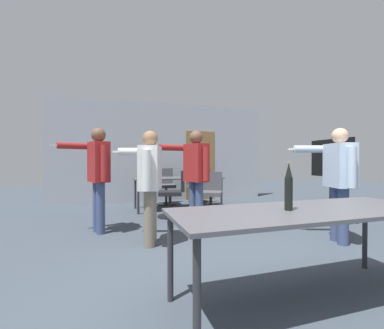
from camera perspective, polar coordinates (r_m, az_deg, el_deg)
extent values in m
plane|color=#3D4751|center=(2.40, 26.71, -28.05)|extent=(24.00, 24.00, 0.00)
cube|color=#A3A8B2|center=(7.47, -6.26, 2.67)|extent=(6.17, 0.10, 2.81)
cube|color=olive|center=(7.71, 1.87, -0.19)|extent=(0.90, 0.02, 2.05)
cube|color=#4C4C51|center=(2.34, 24.17, -9.37)|extent=(2.26, 0.80, 0.03)
cylinder|color=#2D2D33|center=(1.65, 1.09, -27.72)|extent=(0.05, 0.05, 0.73)
cylinder|color=#2D2D33|center=(2.25, -4.83, -19.76)|extent=(0.05, 0.05, 0.73)
cylinder|color=#2D2D33|center=(3.42, 34.02, -12.72)|extent=(0.05, 0.05, 0.73)
cube|color=#4C4C51|center=(6.21, -3.09, -3.02)|extent=(2.09, 0.81, 0.03)
cylinder|color=#2D2D33|center=(5.73, -11.87, -7.16)|extent=(0.05, 0.05, 0.73)
cylinder|color=#2D2D33|center=(6.25, 6.57, -6.50)|extent=(0.05, 0.05, 0.73)
cylinder|color=#2D2D33|center=(6.41, -12.49, -6.32)|extent=(0.05, 0.05, 0.73)
cylinder|color=#2D2D33|center=(6.87, 4.20, -5.83)|extent=(0.05, 0.05, 0.73)
cube|color=black|center=(5.67, 28.47, -10.91)|extent=(0.44, 0.56, 0.03)
cylinder|color=black|center=(5.60, 28.50, -6.62)|extent=(0.06, 0.06, 0.83)
cube|color=black|center=(5.56, 28.55, 1.29)|extent=(0.04, 0.96, 0.72)
cube|color=#192342|center=(5.57, 28.71, 1.29)|extent=(0.01, 0.89, 0.63)
cylinder|color=slate|center=(3.56, -9.51, -11.80)|extent=(0.14, 0.14, 0.76)
cylinder|color=slate|center=(3.75, -8.99, -11.15)|extent=(0.14, 0.14, 0.76)
cube|color=silver|center=(3.57, -9.26, -0.73)|extent=(0.39, 0.52, 0.60)
sphere|color=#936B4C|center=(3.58, -9.28, 5.76)|extent=(0.21, 0.21, 0.21)
cylinder|color=silver|center=(3.29, -10.10, -1.33)|extent=(0.11, 0.11, 0.52)
cylinder|color=silver|center=(3.91, -12.32, 2.80)|extent=(0.53, 0.27, 0.11)
cube|color=white|center=(3.98, -16.39, 2.75)|extent=(0.13, 0.07, 0.03)
cylinder|color=#3D4C75|center=(4.37, -19.64, -9.10)|extent=(0.13, 0.13, 0.82)
cylinder|color=#3D4C75|center=(4.54, -20.34, -8.73)|extent=(0.13, 0.13, 0.82)
cube|color=maroon|center=(4.39, -20.04, 0.54)|extent=(0.37, 0.49, 0.64)
sphere|color=brown|center=(4.41, -20.07, 6.20)|extent=(0.23, 0.23, 0.23)
cylinder|color=maroon|center=(4.13, -18.94, 0.27)|extent=(0.10, 0.10, 0.56)
cylinder|color=maroon|center=(4.58, -24.39, 3.78)|extent=(0.56, 0.29, 0.10)
cube|color=white|center=(4.52, -28.21, 3.79)|extent=(0.13, 0.07, 0.03)
cylinder|color=#3D4C75|center=(4.33, 1.64, -9.21)|extent=(0.13, 0.13, 0.81)
cylinder|color=#3D4C75|center=(4.47, 0.22, -8.89)|extent=(0.13, 0.13, 0.81)
cube|color=maroon|center=(4.34, 0.92, 0.40)|extent=(0.36, 0.48, 0.64)
sphere|color=brown|center=(4.36, 0.92, 6.06)|extent=(0.22, 0.22, 0.22)
cylinder|color=maroon|center=(4.13, 3.13, 0.12)|extent=(0.10, 0.10, 0.55)
cylinder|color=maroon|center=(4.41, -4.03, 3.74)|extent=(0.55, 0.27, 0.10)
cube|color=white|center=(4.25, -7.53, 3.84)|extent=(0.13, 0.07, 0.03)
cylinder|color=#3D4C75|center=(4.15, 30.57, -9.91)|extent=(0.14, 0.14, 0.78)
cylinder|color=#3D4C75|center=(4.32, 29.29, -9.49)|extent=(0.14, 0.14, 0.78)
cube|color=silver|center=(4.17, 29.98, -0.17)|extent=(0.39, 0.51, 0.62)
sphere|color=#DBAD89|center=(4.18, 30.02, 5.56)|extent=(0.22, 0.22, 0.22)
cylinder|color=silver|center=(3.92, 31.98, -0.58)|extent=(0.11, 0.11, 0.53)
cylinder|color=silver|center=(4.30, 25.06, 3.12)|extent=(0.54, 0.27, 0.11)
cube|color=white|center=(4.19, 21.34, 3.21)|extent=(0.13, 0.07, 0.03)
cylinder|color=black|center=(5.42, -4.90, -11.37)|extent=(0.52, 0.52, 0.03)
cylinder|color=black|center=(5.38, -4.90, -9.01)|extent=(0.06, 0.06, 0.42)
cube|color=black|center=(5.34, -4.90, -6.34)|extent=(0.55, 0.55, 0.08)
cube|color=black|center=(5.32, -2.10, -3.66)|extent=(0.16, 0.44, 0.42)
cylinder|color=black|center=(5.67, 4.20, -10.82)|extent=(0.52, 0.52, 0.03)
cylinder|color=black|center=(5.64, 4.20, -8.76)|extent=(0.06, 0.06, 0.38)
cube|color=#4C4C51|center=(5.60, 4.21, -6.42)|extent=(0.62, 0.62, 0.08)
cube|color=#4C4C51|center=(5.83, 4.52, -3.67)|extent=(0.41, 0.26, 0.42)
cylinder|color=black|center=(7.28, 1.29, -8.24)|extent=(0.52, 0.52, 0.03)
cylinder|color=black|center=(7.25, 1.29, -6.68)|extent=(0.06, 0.06, 0.37)
cube|color=#4C4C51|center=(7.22, 1.30, -4.91)|extent=(0.61, 0.61, 0.08)
cube|color=#4C4C51|center=(7.02, 2.76, -3.02)|extent=(0.42, 0.24, 0.42)
cylinder|color=black|center=(6.90, -5.76, -8.74)|extent=(0.52, 0.52, 0.03)
cylinder|color=black|center=(6.86, -5.76, -6.86)|extent=(0.06, 0.06, 0.43)
cube|color=#4C4C51|center=(6.83, -5.76, -4.76)|extent=(0.49, 0.49, 0.08)
cube|color=#4C4C51|center=(7.07, -6.05, -2.54)|extent=(0.44, 0.09, 0.42)
cylinder|color=black|center=(2.21, 20.68, -6.12)|extent=(0.06, 0.06, 0.26)
cone|color=black|center=(2.19, 20.70, -1.16)|extent=(0.06, 0.06, 0.12)
cylinder|color=gold|center=(2.19, 20.71, 0.50)|extent=(0.03, 0.03, 0.01)
cylinder|color=silver|center=(6.18, -1.00, -2.34)|extent=(0.08, 0.08, 0.12)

